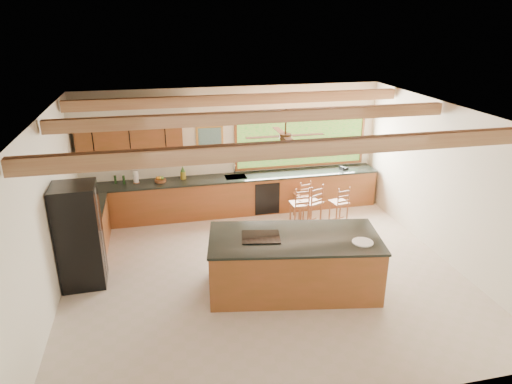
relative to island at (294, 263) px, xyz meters
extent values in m
plane|color=beige|center=(-0.38, 0.59, -0.51)|extent=(7.20, 7.20, 0.00)
cube|color=silver|center=(-0.38, 3.84, 0.99)|extent=(7.20, 0.04, 3.00)
cube|color=silver|center=(-0.38, -2.66, 0.99)|extent=(7.20, 0.04, 3.00)
cube|color=silver|center=(-3.98, 0.59, 0.99)|extent=(0.04, 6.50, 3.00)
cube|color=silver|center=(3.22, 0.59, 0.99)|extent=(0.04, 6.50, 3.00)
cube|color=#A66F53|center=(-0.38, 0.59, 2.49)|extent=(7.20, 6.50, 0.04)
cube|color=tan|center=(-0.38, -1.01, 2.35)|extent=(7.10, 0.15, 0.22)
cube|color=tan|center=(-0.38, 1.09, 2.35)|extent=(7.10, 0.15, 0.22)
cube|color=tan|center=(-0.38, 2.89, 2.35)|extent=(7.10, 0.15, 0.22)
cube|color=brown|center=(-2.73, 3.65, 1.39)|extent=(2.30, 0.35, 0.70)
cube|color=beige|center=(-2.73, 3.58, 1.99)|extent=(2.60, 0.50, 0.48)
cylinder|color=#FFEABF|center=(-3.43, 3.58, 1.76)|extent=(0.10, 0.10, 0.01)
cylinder|color=#FFEABF|center=(-2.03, 3.58, 1.76)|extent=(0.10, 0.10, 0.01)
cube|color=#7CAA3C|center=(1.32, 3.81, 1.16)|extent=(3.20, 0.04, 1.30)
cube|color=#C2873B|center=(-0.93, 3.81, 1.34)|extent=(0.64, 0.03, 0.54)
cube|color=#3D6E58|center=(-0.93, 3.79, 1.34)|extent=(0.54, 0.01, 0.44)
cube|color=brown|center=(-0.38, 3.50, -0.07)|extent=(7.00, 0.65, 0.88)
cube|color=black|center=(-0.38, 3.50, 0.39)|extent=(7.04, 0.69, 0.04)
cube|color=brown|center=(-3.64, 1.94, -0.07)|extent=(0.65, 2.35, 0.88)
cube|color=black|center=(-3.64, 1.94, 0.39)|extent=(0.69, 2.39, 0.04)
cube|color=black|center=(0.32, 3.17, -0.09)|extent=(0.60, 0.02, 0.78)
cube|color=silver|center=(-0.38, 3.50, 0.40)|extent=(0.50, 0.38, 0.03)
cylinder|color=silver|center=(-0.38, 3.70, 0.56)|extent=(0.03, 0.03, 0.30)
cylinder|color=silver|center=(-0.38, 3.60, 0.69)|extent=(0.03, 0.20, 0.03)
cylinder|color=silver|center=(-2.69, 3.59, 0.56)|extent=(0.12, 0.12, 0.30)
cylinder|color=#1F3E19|center=(-3.15, 3.66, 0.51)|extent=(0.05, 0.05, 0.19)
cylinder|color=#1F3E19|center=(-2.96, 3.57, 0.51)|extent=(0.06, 0.06, 0.20)
cube|color=black|center=(2.36, 3.46, 0.45)|extent=(0.23, 0.21, 0.08)
cube|color=brown|center=(0.00, 0.00, -0.02)|extent=(3.05, 1.80, 0.97)
cube|color=black|center=(0.00, 0.00, 0.48)|extent=(3.10, 1.85, 0.04)
cube|color=black|center=(-0.56, 0.10, 0.51)|extent=(0.72, 0.61, 0.02)
cylinder|color=silver|center=(1.04, -0.45, 0.51)|extent=(0.35, 0.35, 0.02)
cube|color=black|center=(-3.60, 0.99, 0.43)|extent=(0.75, 0.73, 1.88)
cube|color=silver|center=(-3.24, 0.99, 0.43)|extent=(0.02, 0.05, 1.73)
cube|color=brown|center=(1.10, 2.91, 0.06)|extent=(0.39, 0.39, 0.04)
cylinder|color=brown|center=(0.96, 2.78, -0.23)|extent=(0.03, 0.03, 0.55)
cylinder|color=brown|center=(1.23, 2.78, -0.23)|extent=(0.03, 0.03, 0.55)
cylinder|color=brown|center=(0.96, 3.04, -0.23)|extent=(0.03, 0.03, 0.55)
cylinder|color=brown|center=(1.23, 3.04, -0.23)|extent=(0.03, 0.03, 0.55)
cube|color=brown|center=(0.80, 2.19, 0.14)|extent=(0.40, 0.40, 0.04)
cylinder|color=brown|center=(0.65, 2.04, -0.19)|extent=(0.04, 0.04, 0.63)
cylinder|color=brown|center=(0.96, 2.04, -0.19)|extent=(0.04, 0.04, 0.63)
cylinder|color=brown|center=(0.65, 2.34, -0.19)|extent=(0.04, 0.04, 0.63)
cylinder|color=brown|center=(0.96, 2.34, -0.19)|extent=(0.04, 0.04, 0.63)
cube|color=brown|center=(1.08, 2.19, 0.16)|extent=(0.52, 0.52, 0.04)
cylinder|color=brown|center=(0.92, 2.04, -0.19)|extent=(0.04, 0.04, 0.64)
cylinder|color=brown|center=(1.23, 2.04, -0.19)|extent=(0.04, 0.04, 0.64)
cylinder|color=brown|center=(0.92, 2.35, -0.19)|extent=(0.04, 0.04, 0.64)
cylinder|color=brown|center=(1.23, 2.35, -0.19)|extent=(0.04, 0.04, 0.64)
cube|color=brown|center=(1.73, 2.19, 0.10)|extent=(0.42, 0.42, 0.04)
cylinder|color=brown|center=(1.59, 2.05, -0.22)|extent=(0.03, 0.03, 0.59)
cylinder|color=brown|center=(1.88, 2.05, -0.22)|extent=(0.03, 0.03, 0.59)
cylinder|color=brown|center=(1.59, 2.33, -0.22)|extent=(0.03, 0.03, 0.59)
cylinder|color=brown|center=(1.88, 2.33, -0.22)|extent=(0.03, 0.03, 0.59)
camera|label=1|loc=(-2.16, -6.62, 4.02)|focal=32.00mm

